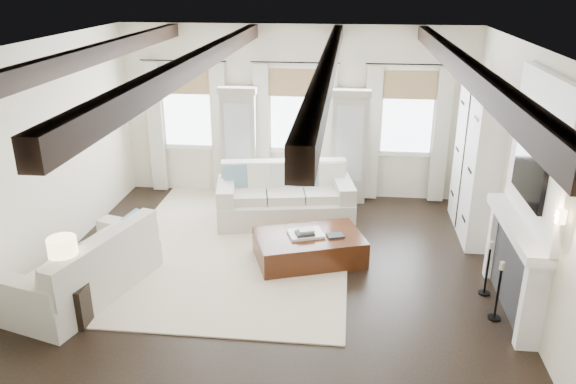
# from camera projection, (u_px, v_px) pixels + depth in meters

# --- Properties ---
(ground) EXTENTS (7.50, 7.50, 0.00)m
(ground) POSITION_uv_depth(u_px,v_px,m) (267.00, 294.00, 7.55)
(ground) COLOR black
(ground) RESTS_ON ground
(room_shell) EXTENTS (6.54, 7.54, 3.22)m
(room_shell) POSITION_uv_depth(u_px,v_px,m) (330.00, 142.00, 7.61)
(room_shell) COLOR white
(room_shell) RESTS_ON ground
(area_rug) EXTENTS (3.51, 4.91, 0.02)m
(area_rug) POSITION_uv_depth(u_px,v_px,m) (237.00, 244.00, 8.92)
(area_rug) COLOR beige
(area_rug) RESTS_ON ground
(sofa_back) EXTENTS (2.44, 1.42, 0.98)m
(sofa_back) POSITION_uv_depth(u_px,v_px,m) (285.00, 198.00, 9.70)
(sofa_back) COLOR beige
(sofa_back) RESTS_ON ground
(sofa_left) EXTENTS (1.49, 2.28, 0.90)m
(sofa_left) POSITION_uv_depth(u_px,v_px,m) (90.00, 270.00, 7.40)
(sofa_left) COLOR beige
(sofa_left) RESTS_ON ground
(ottoman) EXTENTS (1.78, 1.43, 0.41)m
(ottoman) POSITION_uv_depth(u_px,v_px,m) (309.00, 248.00, 8.37)
(ottoman) COLOR black
(ottoman) RESTS_ON ground
(tray) EXTENTS (0.60, 0.52, 0.04)m
(tray) POSITION_uv_depth(u_px,v_px,m) (306.00, 234.00, 8.30)
(tray) COLOR white
(tray) RESTS_ON ottoman
(book_lower) EXTENTS (0.31, 0.27, 0.04)m
(book_lower) POSITION_uv_depth(u_px,v_px,m) (305.00, 233.00, 8.23)
(book_lower) COLOR #262628
(book_lower) RESTS_ON tray
(book_upper) EXTENTS (0.26, 0.23, 0.03)m
(book_upper) POSITION_uv_depth(u_px,v_px,m) (306.00, 230.00, 8.25)
(book_upper) COLOR beige
(book_upper) RESTS_ON book_lower
(book_loose) EXTENTS (0.29, 0.25, 0.03)m
(book_loose) POSITION_uv_depth(u_px,v_px,m) (335.00, 236.00, 8.26)
(book_loose) COLOR #262628
(book_loose) RESTS_ON ottoman
(side_table_front) EXTENTS (0.52, 0.52, 0.52)m
(side_table_front) POSITION_uv_depth(u_px,v_px,m) (71.00, 300.00, 6.92)
(side_table_front) COLOR black
(side_table_front) RESTS_ON ground
(lamp_front) EXTENTS (0.34, 0.34, 0.59)m
(lamp_front) POSITION_uv_depth(u_px,v_px,m) (63.00, 252.00, 6.67)
(lamp_front) COLOR black
(lamp_front) RESTS_ON side_table_front
(side_table_back) EXTENTS (0.36, 0.36, 0.54)m
(side_table_back) POSITION_uv_depth(u_px,v_px,m) (239.00, 182.00, 10.81)
(side_table_back) COLOR black
(side_table_back) RESTS_ON ground
(lamp_back) EXTENTS (0.33, 0.33, 0.56)m
(lamp_back) POSITION_uv_depth(u_px,v_px,m) (238.00, 150.00, 10.57)
(lamp_back) COLOR black
(lamp_back) RESTS_ON side_table_back
(candlestick_near) EXTENTS (0.16, 0.16, 0.80)m
(candlestick_near) POSITION_uv_depth(u_px,v_px,m) (498.00, 296.00, 6.89)
(candlestick_near) COLOR black
(candlestick_near) RESTS_ON ground
(candlestick_far) EXTENTS (0.16, 0.16, 0.78)m
(candlestick_far) POSITION_uv_depth(u_px,v_px,m) (487.00, 272.00, 7.44)
(candlestick_far) COLOR black
(candlestick_far) RESTS_ON ground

